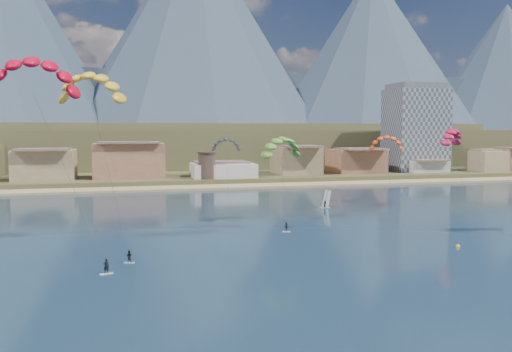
% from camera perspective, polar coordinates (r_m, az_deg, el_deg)
% --- Properties ---
extents(ground, '(2400.00, 2400.00, 0.00)m').
position_cam_1_polar(ground, '(52.87, 8.78, -13.87)').
color(ground, '#0D212F').
rests_on(ground, ground).
extents(beach, '(2200.00, 12.00, 0.90)m').
position_cam_1_polar(beach, '(154.19, -6.75, -1.28)').
color(beach, tan).
rests_on(beach, ground).
extents(land, '(2200.00, 900.00, 4.00)m').
position_cam_1_polar(land, '(606.55, -12.33, 3.29)').
color(land, brown).
rests_on(land, ground).
extents(foothills, '(940.00, 210.00, 18.00)m').
position_cam_1_polar(foothills, '(281.74, -5.59, 3.37)').
color(foothills, brown).
rests_on(foothills, ground).
extents(mountain_ridge, '(2060.00, 480.00, 400.00)m').
position_cam_1_polar(mountain_ridge, '(879.80, -14.08, 13.58)').
color(mountain_ridge, '#313F52').
rests_on(mountain_ridge, ground).
extents(town, '(400.00, 24.00, 12.00)m').
position_cam_1_polar(town, '(169.46, -21.04, 1.62)').
color(town, silver).
rests_on(town, ground).
extents(apartment_tower, '(20.00, 16.00, 32.00)m').
position_cam_1_polar(apartment_tower, '(203.07, 16.93, 5.01)').
color(apartment_tower, gray).
rests_on(apartment_tower, ground).
extents(watchtower, '(5.82, 5.82, 8.60)m').
position_cam_1_polar(watchtower, '(162.24, -5.39, 1.22)').
color(watchtower, '#47382D').
rests_on(watchtower, ground).
extents(kitesurfer_red, '(16.61, 17.06, 29.97)m').
position_cam_1_polar(kitesurfer_red, '(78.58, -23.06, 10.40)').
color(kitesurfer_red, silver).
rests_on(kitesurfer_red, ground).
extents(kitesurfer_yellow, '(11.38, 17.81, 27.84)m').
position_cam_1_polar(kitesurfer_yellow, '(82.08, -17.46, 9.55)').
color(kitesurfer_yellow, silver).
rests_on(kitesurfer_yellow, ground).
extents(kitesurfer_green, '(9.40, 12.22, 17.12)m').
position_cam_1_polar(kitesurfer_green, '(95.41, 2.78, 3.42)').
color(kitesurfer_green, silver).
rests_on(kitesurfer_green, ground).
extents(distant_kite_dark, '(7.77, 6.10, 16.83)m').
position_cam_1_polar(distant_kite_dark, '(127.16, -3.26, 3.69)').
color(distant_kite_dark, '#262626').
rests_on(distant_kite_dark, ground).
extents(distant_kite_orange, '(8.61, 6.95, 17.45)m').
position_cam_1_polar(distant_kite_orange, '(125.42, 13.99, 3.76)').
color(distant_kite_orange, '#262626').
rests_on(distant_kite_orange, ground).
extents(distant_kite_red, '(8.63, 7.88, 18.89)m').
position_cam_1_polar(distant_kite_red, '(122.97, 20.44, 4.24)').
color(distant_kite_red, '#262626').
rests_on(distant_kite_red, ground).
extents(windsurfer, '(2.35, 2.50, 3.88)m').
position_cam_1_polar(windsurfer, '(116.27, 7.57, -2.85)').
color(windsurfer, silver).
rests_on(windsurfer, ground).
extents(buoy, '(0.60, 0.60, 0.60)m').
position_cam_1_polar(buoy, '(82.70, 21.09, -7.16)').
color(buoy, yellow).
rests_on(buoy, ground).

